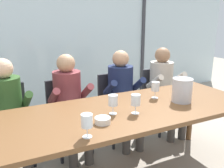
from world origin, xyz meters
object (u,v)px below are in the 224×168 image
(dining_table, at_px, (128,115))
(wine_glass_by_left_taster, at_px, (87,121))
(chair_center, at_px, (116,102))
(ice_bucket_primary, at_px, (182,90))
(person_maroon_top, at_px, (70,99))
(person_beige_jumper, at_px, (164,85))
(person_navy_polo, at_px, (123,91))
(chair_near_curtain, at_px, (8,118))
(wine_glass_near_bucket, at_px, (113,101))
(chair_left_of_center, at_px, (67,110))
(wine_glass_by_right_taster, at_px, (155,87))
(chair_right_of_center, at_px, (159,94))
(wine_glass_center_pour, at_px, (136,101))
(tasting_bowl, at_px, (103,120))
(person_olive_shirt, at_px, (8,109))

(dining_table, xyz_separation_m, wine_glass_by_left_taster, (-0.55, -0.36, 0.19))
(chair_center, xyz_separation_m, ice_bucket_primary, (0.26, -0.94, 0.38))
(person_maroon_top, xyz_separation_m, person_beige_jumper, (1.34, 0.00, 0.00))
(person_navy_polo, bearing_deg, person_beige_jumper, 4.62)
(chair_near_curtain, bearing_deg, chair_center, -3.78)
(wine_glass_near_bucket, bearing_deg, dining_table, 14.98)
(chair_left_of_center, height_order, wine_glass_by_right_taster, wine_glass_by_right_taster)
(chair_center, distance_m, chair_right_of_center, 0.69)
(wine_glass_center_pour, bearing_deg, chair_right_of_center, 44.54)
(tasting_bowl, bearing_deg, person_olive_shirt, 124.85)
(person_maroon_top, relative_size, tasting_bowl, 9.17)
(chair_right_of_center, bearing_deg, chair_near_curtain, 176.03)
(person_maroon_top, distance_m, ice_bucket_primary, 1.24)
(person_maroon_top, height_order, wine_glass_by_right_taster, person_maroon_top)
(chair_near_curtain, relative_size, person_beige_jumper, 0.73)
(person_navy_polo, bearing_deg, wine_glass_center_pour, -107.31)
(tasting_bowl, distance_m, wine_glass_by_right_taster, 0.83)
(chair_center, height_order, person_maroon_top, person_maroon_top)
(tasting_bowl, height_order, wine_glass_near_bucket, wine_glass_near_bucket)
(wine_glass_near_bucket, bearing_deg, chair_near_curtain, 130.42)
(tasting_bowl, bearing_deg, chair_right_of_center, 37.98)
(person_olive_shirt, xyz_separation_m, tasting_bowl, (0.65, -0.94, 0.11))
(person_maroon_top, bearing_deg, chair_near_curtain, 164.67)
(person_navy_polo, bearing_deg, chair_left_of_center, 174.84)
(ice_bucket_primary, xyz_separation_m, tasting_bowl, (-0.93, -0.13, -0.10))
(wine_glass_by_right_taster, bearing_deg, chair_center, 96.83)
(dining_table, height_order, wine_glass_near_bucket, wine_glass_near_bucket)
(dining_table, xyz_separation_m, chair_right_of_center, (1.01, 0.87, -0.19))
(person_olive_shirt, height_order, person_navy_polo, same)
(chair_left_of_center, xyz_separation_m, ice_bucket_primary, (0.93, -0.93, 0.38))
(person_beige_jumper, xyz_separation_m, wine_glass_by_left_taster, (-1.54, -1.10, 0.21))
(chair_right_of_center, distance_m, person_olive_shirt, 2.02)
(person_navy_polo, xyz_separation_m, tasting_bowl, (-0.70, -0.94, 0.11))
(person_maroon_top, bearing_deg, chair_left_of_center, 92.04)
(dining_table, relative_size, wine_glass_center_pour, 14.42)
(chair_left_of_center, xyz_separation_m, person_maroon_top, (0.01, -0.12, 0.17))
(chair_left_of_center, height_order, wine_glass_center_pour, wine_glass_center_pour)
(chair_right_of_center, xyz_separation_m, person_navy_polo, (-0.66, -0.13, 0.17))
(dining_table, xyz_separation_m, chair_center, (0.32, 0.87, -0.19))
(chair_center, relative_size, wine_glass_near_bucket, 4.97)
(chair_right_of_center, xyz_separation_m, person_olive_shirt, (-2.01, -0.13, 0.17))
(person_beige_jumper, distance_m, ice_bucket_primary, 0.94)
(wine_glass_center_pour, xyz_separation_m, wine_glass_by_right_taster, (0.41, 0.28, 0.00))
(person_navy_polo, bearing_deg, person_maroon_top, -175.34)
(person_navy_polo, height_order, tasting_bowl, person_navy_polo)
(person_beige_jumper, distance_m, wine_glass_by_left_taster, 1.90)
(chair_center, bearing_deg, person_navy_polo, -79.12)
(wine_glass_near_bucket, bearing_deg, chair_left_of_center, 100.30)
(person_maroon_top, distance_m, wine_glass_near_bucket, 0.83)
(chair_left_of_center, height_order, person_navy_polo, person_navy_polo)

